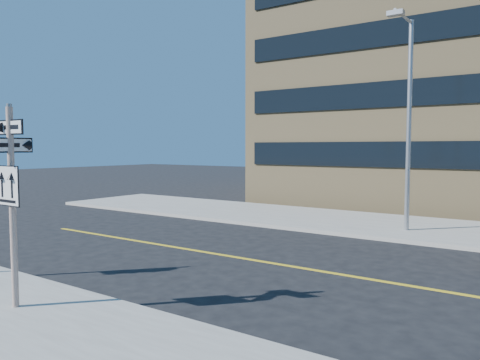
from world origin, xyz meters
The scene contains 4 objects.
ground centered at (0.00, 0.00, 0.00)m, with size 120.00×120.00×0.00m, color black.
sign_pole centered at (0.00, -2.51, 2.44)m, with size 0.92×0.92×4.06m.
streetlight_a centered at (4.00, 10.76, 4.76)m, with size 0.55×2.25×8.00m.
building_brick centered at (2.00, 25.00, 9.00)m, with size 18.00×18.00×18.00m, color tan.
Camera 1 is at (8.99, -7.47, 3.36)m, focal length 35.00 mm.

